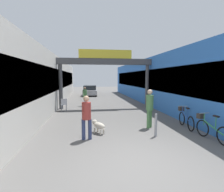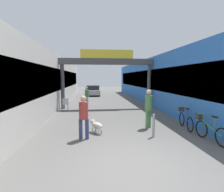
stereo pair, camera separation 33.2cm
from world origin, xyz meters
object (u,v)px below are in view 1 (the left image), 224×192
pedestrian_with_dog (86,115)px  pedestrian_carrying_crate (85,95)px  pedestrian_companion (150,106)px  bicycle_blue_second (185,118)px  dog_on_leash (98,125)px  bicycle_green_nearest (210,128)px  parked_car_silver (90,91)px  cafe_chair_aluminium_nearer (64,104)px  bollard_post_metal (156,125)px

pedestrian_with_dog → pedestrian_carrying_crate: bearing=91.1°
pedestrian_with_dog → pedestrian_companion: size_ratio=0.93×
pedestrian_companion → bicycle_blue_second: pedestrian_companion is taller
pedestrian_companion → dog_on_leash: bearing=-169.0°
pedestrian_carrying_crate → bicycle_green_nearest: bearing=-61.1°
pedestrian_companion → dog_on_leash: (-2.43, -0.47, -0.70)m
bicycle_green_nearest → bicycle_blue_second: (-0.03, 1.67, 0.00)m
parked_car_silver → pedestrian_companion: bearing=-80.7°
pedestrian_companion → cafe_chair_aluminium_nearer: (-4.49, 4.72, -0.50)m
cafe_chair_aluminium_nearer → parked_car_silver: size_ratio=0.22×
pedestrian_companion → cafe_chair_aluminium_nearer: 6.54m
bollard_post_metal → parked_car_silver: 16.73m
bollard_post_metal → parked_car_silver: size_ratio=0.23×
pedestrian_carrying_crate → cafe_chair_aluminium_nearer: size_ratio=1.77×
pedestrian_with_dog → dog_on_leash: pedestrian_with_dog is taller
pedestrian_companion → bollard_post_metal: size_ratio=1.93×
dog_on_leash → bollard_post_metal: bollard_post_metal is taller
pedestrian_with_dog → bicycle_green_nearest: (4.63, -0.68, -0.52)m
dog_on_leash → cafe_chair_aluminium_nearer: cafe_chair_aluminium_nearer is taller
dog_on_leash → parked_car_silver: parked_car_silver is taller
cafe_chair_aluminium_nearer → parked_car_silver: bearing=79.4°
cafe_chair_aluminium_nearer → parked_car_silver: (1.99, 10.63, 0.10)m
bicycle_green_nearest → cafe_chair_aluminium_nearer: (-6.22, 6.58, 0.10)m
dog_on_leash → bicycle_blue_second: 4.13m
cafe_chair_aluminium_nearer → bicycle_green_nearest: bearing=-46.6°
bicycle_blue_second → parked_car_silver: 16.10m
bicycle_green_nearest → bicycle_blue_second: size_ratio=1.01×
bollard_post_metal → pedestrian_carrying_crate: bearing=109.7°
bicycle_blue_second → bollard_post_metal: (-1.87, -1.03, 0.04)m
bicycle_green_nearest → cafe_chair_aluminium_nearer: 9.05m
pedestrian_with_dog → pedestrian_carrying_crate: 7.99m
bollard_post_metal → parked_car_silver: bearing=98.0°
dog_on_leash → bicycle_blue_second: size_ratio=0.44×
bicycle_green_nearest → parked_car_silver: (-4.23, 17.21, 0.21)m
pedestrian_carrying_crate → cafe_chair_aluminium_nearer: 2.57m
parked_car_silver → pedestrian_carrying_crate: bearing=-93.7°
dog_on_leash → parked_car_silver: 15.83m
pedestrian_carrying_crate → dog_on_leash: (0.63, -7.29, -0.55)m
pedestrian_with_dog → cafe_chair_aluminium_nearer: bearing=105.0°
pedestrian_with_dog → pedestrian_carrying_crate: pedestrian_with_dog is taller
pedestrian_with_dog → bicycle_blue_second: (4.60, 0.98, -0.52)m
bicycle_green_nearest → parked_car_silver: parked_car_silver is taller
pedestrian_companion → bicycle_blue_second: bearing=-6.4°
pedestrian_companion → parked_car_silver: pedestrian_companion is taller
pedestrian_companion → dog_on_leash: 2.57m
pedestrian_with_dog → cafe_chair_aluminium_nearer: (-1.58, 5.89, -0.42)m
dog_on_leash → bicycle_green_nearest: bearing=-18.4°
dog_on_leash → parked_car_silver: (-0.08, 15.82, 0.30)m
bicycle_green_nearest → pedestrian_with_dog: bearing=171.6°
pedestrian_companion → pedestrian_carrying_crate: 7.48m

